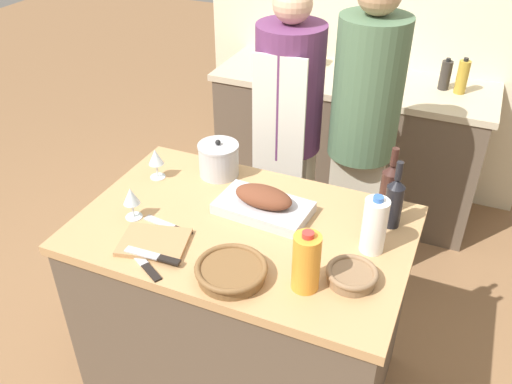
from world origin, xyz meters
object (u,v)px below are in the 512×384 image
(roasting_pan, at_px, (263,203))
(juice_jug, at_px, (306,262))
(knife_chef, at_px, (142,261))
(person_cook_aproned, at_px, (288,127))
(stock_pot, at_px, (219,160))
(wine_bottle_dark, at_px, (394,201))
(cutting_board, at_px, (154,242))
(person_cook_guest, at_px, (363,130))
(mixing_bowl, at_px, (352,275))
(knife_paring, at_px, (170,226))
(wine_glass_right, at_px, (156,158))
(condiment_bottle_short, at_px, (312,53))
(condiment_bottle_extra, at_px, (445,75))
(stand_mixer, at_px, (287,50))
(condiment_bottle_tall, at_px, (462,77))
(wicker_basket, at_px, (231,271))
(milk_jug, at_px, (374,225))
(wine_bottle_green, at_px, (390,186))
(knife_bread, at_px, (154,256))
(wine_glass_left, at_px, (131,197))

(roasting_pan, bearing_deg, juice_jug, -49.16)
(knife_chef, height_order, person_cook_aproned, person_cook_aproned)
(stock_pot, xyz_separation_m, wine_bottle_dark, (0.78, -0.07, 0.04))
(cutting_board, xyz_separation_m, person_cook_guest, (0.50, 1.13, 0.03))
(mixing_bowl, xyz_separation_m, person_cook_aproned, (-0.61, 1.02, -0.04))
(cutting_board, bearing_deg, knife_paring, 90.40)
(wine_glass_right, bearing_deg, juice_jug, -25.77)
(roasting_pan, xyz_separation_m, condiment_bottle_short, (-0.35, 1.68, 0.03))
(condiment_bottle_extra, bearing_deg, roasting_pan, -107.05)
(knife_paring, bearing_deg, stock_pot, 89.80)
(stand_mixer, distance_m, condiment_bottle_tall, 1.07)
(wicker_basket, relative_size, condiment_bottle_tall, 1.18)
(person_cook_aproned, bearing_deg, milk_jug, -55.09)
(wine_bottle_green, bearing_deg, milk_jug, -89.65)
(person_cook_guest, bearing_deg, wine_glass_right, -141.94)
(juice_jug, bearing_deg, knife_bread, -170.69)
(wicker_basket, bearing_deg, condiment_bottle_extra, 77.41)
(wine_glass_right, bearing_deg, roasting_pan, -6.47)
(wine_glass_left, relative_size, knife_chef, 0.56)
(wine_glass_left, height_order, stand_mixer, stand_mixer)
(roasting_pan, xyz_separation_m, wine_bottle_dark, (0.48, 0.12, 0.07))
(wine_glass_left, height_order, condiment_bottle_short, condiment_bottle_short)
(milk_jug, xyz_separation_m, knife_chef, (-0.73, -0.39, -0.11))
(wicker_basket, height_order, knife_bread, wicker_basket)
(condiment_bottle_tall, bearing_deg, roasting_pan, -110.38)
(condiment_bottle_tall, bearing_deg, wine_bottle_dark, -94.15)
(milk_jug, bearing_deg, juice_jug, -119.55)
(stand_mixer, distance_m, person_cook_aproned, 0.82)
(knife_chef, bearing_deg, roasting_pan, 58.03)
(condiment_bottle_short, bearing_deg, stock_pot, -87.63)
(wine_bottle_green, bearing_deg, person_cook_aproned, 138.69)
(wine_glass_right, height_order, condiment_bottle_short, condiment_bottle_short)
(wine_bottle_green, bearing_deg, roasting_pan, -154.08)
(mixing_bowl, bearing_deg, stock_pot, 148.42)
(wicker_basket, xyz_separation_m, mixing_bowl, (0.38, 0.14, -0.00))
(wine_bottle_dark, height_order, person_cook_aproned, person_cook_aproned)
(knife_bread, bearing_deg, mixing_bowl, 14.46)
(mixing_bowl, relative_size, condiment_bottle_tall, 0.84)
(milk_jug, height_order, stand_mixer, stand_mixer)
(wine_bottle_green, bearing_deg, knife_bread, -137.09)
(roasting_pan, xyz_separation_m, condiment_bottle_tall, (0.59, 1.59, 0.04))
(wine_bottle_dark, height_order, person_cook_guest, person_cook_guest)
(juice_jug, distance_m, wine_glass_right, 0.91)
(stock_pot, height_order, condiment_bottle_extra, condiment_bottle_extra)
(wine_bottle_green, xyz_separation_m, knife_bread, (-0.69, -0.64, -0.09))
(stand_mixer, bearing_deg, person_cook_aproned, -68.72)
(wicker_basket, height_order, knife_chef, wicker_basket)
(milk_jug, xyz_separation_m, condiment_bottle_short, (-0.80, 1.73, -0.04))
(condiment_bottle_short, bearing_deg, wicker_basket, -79.05)
(milk_jug, distance_m, condiment_bottle_short, 1.91)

